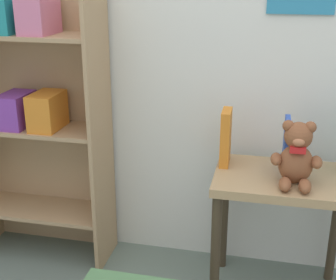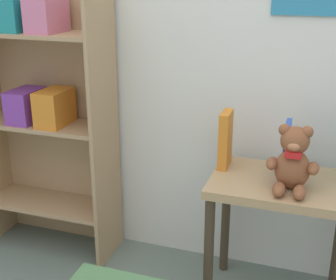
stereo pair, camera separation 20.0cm
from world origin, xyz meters
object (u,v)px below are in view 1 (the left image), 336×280
(display_table, at_px, (282,199))
(book_standing_blue, at_px, (286,144))
(bookshelf_side, at_px, (36,106))
(teddy_bear, at_px, (297,156))
(book_standing_orange, at_px, (226,137))

(display_table, relative_size, book_standing_blue, 2.63)
(bookshelf_side, bearing_deg, display_table, -6.50)
(teddy_bear, height_order, book_standing_blue, teddy_bear)
(bookshelf_side, distance_m, book_standing_orange, 0.90)
(teddy_bear, distance_m, book_standing_blue, 0.15)
(bookshelf_side, distance_m, display_table, 1.19)
(teddy_bear, bearing_deg, bookshelf_side, 170.58)
(bookshelf_side, xyz_separation_m, display_table, (1.14, -0.13, -0.29))
(book_standing_orange, height_order, book_standing_blue, book_standing_orange)
(bookshelf_side, height_order, display_table, bookshelf_side)
(teddy_bear, relative_size, book_standing_blue, 1.16)
(book_standing_blue, bearing_deg, display_table, -90.89)
(book_standing_blue, bearing_deg, bookshelf_side, 176.36)
(teddy_bear, xyz_separation_m, book_standing_blue, (-0.04, 0.14, -0.01))
(book_standing_orange, bearing_deg, teddy_bear, -26.96)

